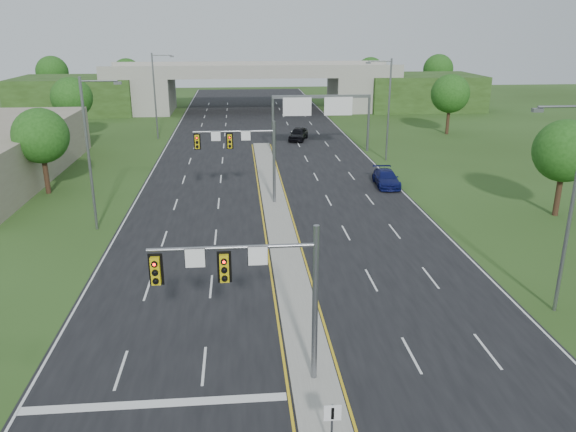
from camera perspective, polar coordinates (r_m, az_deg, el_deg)
The scene contains 23 objects.
ground at distance 24.83m, azimuth 2.63°, elevation -16.35°, with size 240.00×240.00×0.00m, color #273F16.
road at distance 56.99m, azimuth -2.07°, elevation 4.28°, with size 24.00×160.00×0.02m, color black.
median at distance 45.46m, azimuth -1.22°, elevation 0.61°, with size 2.00×54.00×0.16m, color gray.
lane_markings at distance 51.10m, azimuth -2.36°, elevation 2.58°, with size 23.72×160.00×0.01m.
signal_mast_near at distance 22.20m, azimuth -3.00°, elevation -6.74°, with size 6.62×0.60×7.00m.
signal_mast_far at distance 46.03m, azimuth -4.26°, elevation 6.76°, with size 6.62×0.60×7.00m.
keep_right_sign at distance 20.34m, azimuth 4.51°, elevation -20.14°, with size 0.60×0.13×2.20m.
sign_gantry at distance 66.34m, azimuth 3.27°, elevation 10.93°, with size 11.58×0.44×6.67m.
overpass at distance 100.71m, azimuth -3.55°, elevation 12.65°, with size 80.00×14.00×8.10m.
lightpole_l_mid at distance 42.22m, azimuth -19.42°, elevation 6.56°, with size 2.85×0.25×11.00m.
lightpole_l_far at distance 76.25m, azimuth -13.25°, elevation 12.15°, with size 2.85×0.25×11.00m.
lightpole_r_near at distance 30.98m, azimuth 26.65°, elevation 1.44°, with size 2.85×0.25×11.00m.
lightpole_r_far at distance 62.78m, azimuth 10.04°, elevation 11.03°, with size 2.85×0.25×11.00m.
tree_l_near at distance 53.71m, azimuth -23.83°, elevation 7.45°, with size 4.80×4.80×7.60m.
tree_l_mid at distance 78.50m, azimuth -21.12°, elevation 11.15°, with size 5.20×5.20×8.12m.
tree_r_near at distance 48.08m, azimuth 26.33°, elevation 5.93°, with size 4.80×4.80×7.60m.
tree_r_mid at distance 80.95m, azimuth 16.16°, elevation 11.85°, with size 5.20×5.20×8.12m.
tree_back_a at distance 119.67m, azimuth -22.84°, elevation 13.34°, with size 6.00×6.00×8.85m.
tree_back_b at distance 116.36m, azimuth -16.05°, elevation 13.77°, with size 5.60×5.60×8.32m.
tree_back_c at distance 117.56m, azimuth 8.36°, elevation 14.33°, with size 5.60×5.60×8.32m.
tree_back_d at distance 121.50m, azimuth 15.01°, elevation 14.20°, with size 6.00×6.00×8.85m.
car_far_b at distance 53.30m, azimuth 9.95°, elevation 3.80°, with size 2.04×5.01×1.46m, color #0D124F.
car_far_c at distance 74.11m, azimuth 1.06°, elevation 8.35°, with size 1.95×4.84×1.65m, color black.
Camera 1 is at (-2.91, -20.10, 14.28)m, focal length 35.00 mm.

